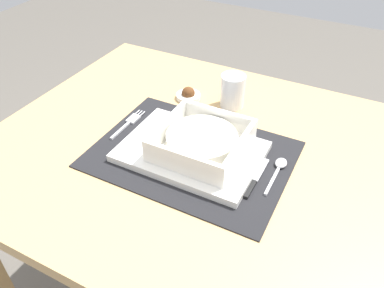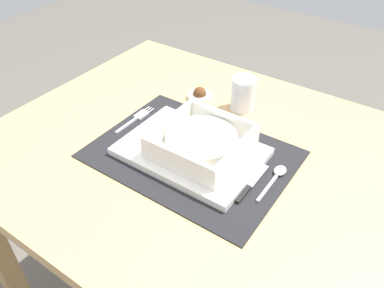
# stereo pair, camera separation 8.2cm
# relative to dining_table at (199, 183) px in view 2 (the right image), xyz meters

# --- Properties ---
(dining_table) EXTENTS (0.94, 0.77, 0.76)m
(dining_table) POSITION_rel_dining_table_xyz_m (0.00, 0.00, 0.00)
(dining_table) COLOR tan
(dining_table) RESTS_ON ground
(placemat) EXTENTS (0.42, 0.31, 0.00)m
(placemat) POSITION_rel_dining_table_xyz_m (0.00, -0.03, 0.11)
(placemat) COLOR black
(placemat) RESTS_ON dining_table
(serving_plate) EXTENTS (0.29, 0.20, 0.02)m
(serving_plate) POSITION_rel_dining_table_xyz_m (-0.00, -0.03, 0.12)
(serving_plate) COLOR white
(serving_plate) RESTS_ON placemat
(porridge_bowl) EXTENTS (0.18, 0.18, 0.05)m
(porridge_bowl) POSITION_rel_dining_table_xyz_m (0.02, -0.02, 0.15)
(porridge_bowl) COLOR white
(porridge_bowl) RESTS_ON serving_plate
(fork) EXTENTS (0.02, 0.13, 0.00)m
(fork) POSITION_rel_dining_table_xyz_m (-0.19, 0.01, 0.12)
(fork) COLOR silver
(fork) RESTS_ON placemat
(spoon) EXTENTS (0.02, 0.12, 0.01)m
(spoon) POSITION_rel_dining_table_xyz_m (0.18, 0.01, 0.12)
(spoon) COLOR silver
(spoon) RESTS_ON placemat
(butter_knife) EXTENTS (0.01, 0.12, 0.01)m
(butter_knife) POSITION_rel_dining_table_xyz_m (0.15, -0.05, 0.12)
(butter_knife) COLOR black
(butter_knife) RESTS_ON placemat
(drinking_glass) EXTENTS (0.06, 0.06, 0.08)m
(drinking_glass) POSITION_rel_dining_table_xyz_m (-0.00, 0.19, 0.15)
(drinking_glass) COLOR white
(drinking_glass) RESTS_ON dining_table
(condiment_saucer) EXTENTS (0.06, 0.06, 0.04)m
(condiment_saucer) POSITION_rel_dining_table_xyz_m (-0.11, 0.17, 0.12)
(condiment_saucer) COLOR white
(condiment_saucer) RESTS_ON dining_table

